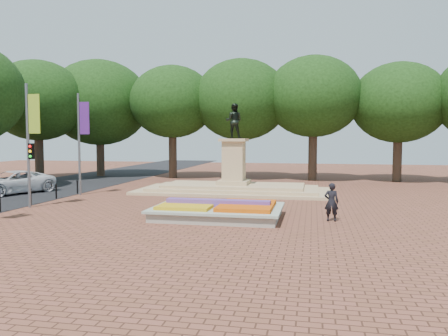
# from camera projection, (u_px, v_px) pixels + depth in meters

# --- Properties ---
(ground) EXTENTS (90.00, 90.00, 0.00)m
(ground) POSITION_uv_depth(u_px,v_px,m) (208.00, 210.00, 23.81)
(ground) COLOR brown
(ground) RESTS_ON ground
(asphalt_street) EXTENTS (9.00, 90.00, 0.02)m
(asphalt_street) POSITION_uv_depth(u_px,v_px,m) (24.00, 192.00, 31.69)
(asphalt_street) COLOR black
(asphalt_street) RESTS_ON ground
(flower_bed) EXTENTS (6.30, 4.30, 0.91)m
(flower_bed) POSITION_uv_depth(u_px,v_px,m) (218.00, 210.00, 21.63)
(flower_bed) COLOR gray
(flower_bed) RESTS_ON ground
(monument) EXTENTS (14.00, 6.00, 6.40)m
(monument) POSITION_uv_depth(u_px,v_px,m) (234.00, 180.00, 31.57)
(monument) COLOR tan
(monument) RESTS_ON ground
(tree_row_back) EXTENTS (44.80, 8.80, 10.43)m
(tree_row_back) POSITION_uv_depth(u_px,v_px,m) (278.00, 108.00, 40.48)
(tree_row_back) COLOR #36271D
(tree_row_back) RESTS_ON ground
(banner_poles) EXTENTS (0.88, 11.17, 7.00)m
(banner_poles) POSITION_uv_depth(u_px,v_px,m) (26.00, 139.00, 24.27)
(banner_poles) COLOR slate
(banner_poles) RESTS_ON ground
(bollard_row) EXTENTS (0.12, 13.12, 0.98)m
(bollard_row) POSITION_uv_depth(u_px,v_px,m) (16.00, 199.00, 24.44)
(bollard_row) COLOR black
(bollard_row) RESTS_ON ground
(van) EXTENTS (4.59, 6.43, 1.63)m
(van) POSITION_uv_depth(u_px,v_px,m) (11.00, 182.00, 30.70)
(van) COLOR silver
(van) RESTS_ON ground
(pedestrian) EXTENTS (0.68, 0.46, 1.83)m
(pedestrian) POSITION_uv_depth(u_px,v_px,m) (331.00, 202.00, 20.69)
(pedestrian) COLOR black
(pedestrian) RESTS_ON ground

